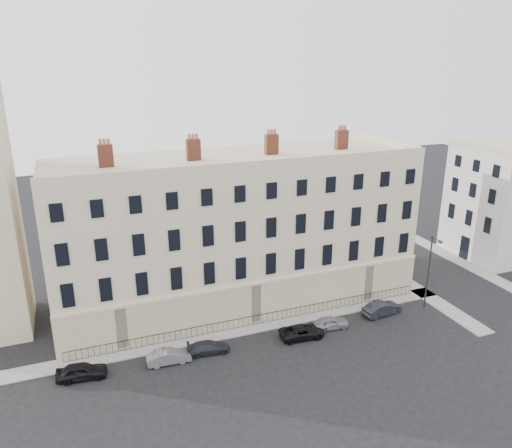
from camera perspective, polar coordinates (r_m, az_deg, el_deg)
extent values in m
plane|color=black|center=(46.91, 9.75, -13.04)|extent=(160.00, 160.00, 0.00)
cube|color=beige|center=(51.18, -2.45, -0.62)|extent=(36.00, 12.00, 15.00)
cube|color=#C3B592|center=(48.17, 0.01, -9.08)|extent=(36.10, 0.18, 4.00)
cube|color=#C3B592|center=(60.99, 13.95, -3.41)|extent=(0.18, 12.10, 4.00)
cube|color=beige|center=(43.71, -0.10, 6.75)|extent=(36.00, 0.35, 0.80)
cube|color=beige|center=(57.25, 14.82, 9.06)|extent=(0.35, 12.00, 0.80)
cube|color=brown|center=(46.65, -16.81, 7.48)|extent=(1.30, 0.70, 2.00)
cube|color=brown|center=(47.89, -7.17, 8.42)|extent=(1.30, 0.70, 2.00)
cube|color=brown|center=(50.39, 1.78, 9.08)|extent=(1.30, 0.70, 2.00)
cube|color=brown|center=(53.97, 9.74, 9.48)|extent=(1.30, 0.70, 2.00)
cube|color=silver|center=(69.61, 26.30, 2.29)|extent=(10.00, 10.00, 14.00)
cube|color=gray|center=(47.25, -4.21, -12.45)|extent=(48.00, 2.00, 0.12)
cube|color=gray|center=(59.37, 16.72, -6.36)|extent=(2.00, 24.00, 0.12)
cube|color=gray|center=(66.95, 22.53, -4.10)|extent=(2.00, 20.00, 0.12)
cube|color=black|center=(48.21, 0.24, -10.38)|extent=(35.00, 0.04, 0.04)
cube|color=black|center=(48.66, 0.23, -11.30)|extent=(35.00, 0.04, 0.04)
imported|color=black|center=(43.62, -19.31, -15.59)|extent=(4.10, 2.00, 1.35)
imported|color=slate|center=(43.77, -9.94, -14.69)|extent=(3.71, 1.46, 1.20)
imported|color=#23252E|center=(44.61, -5.44, -13.84)|extent=(3.85, 1.92, 1.07)
imported|color=black|center=(46.66, 5.31, -12.17)|extent=(4.37, 2.31, 1.17)
imported|color=gray|center=(48.36, 8.47, -11.07)|extent=(3.66, 1.69, 1.21)
imported|color=black|center=(51.61, 14.18, -9.34)|extent=(4.25, 1.91, 1.35)
cylinder|color=#2C2B30|center=(52.95, 19.09, -5.24)|extent=(0.16, 0.16, 7.76)
cylinder|color=#2C2B30|center=(51.03, 19.91, -1.65)|extent=(0.36, 1.45, 0.10)
cube|color=#2C2B30|center=(50.51, 20.28, -1.97)|extent=(0.26, 0.51, 0.12)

